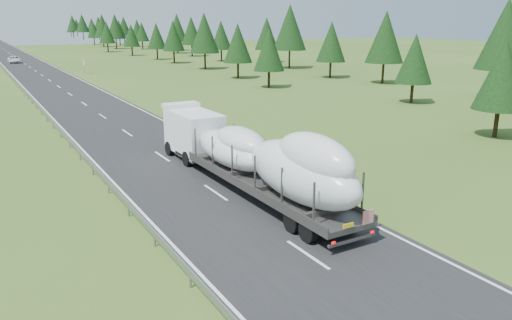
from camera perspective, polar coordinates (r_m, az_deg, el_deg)
ground at (r=21.46m, az=5.90°, el=-10.74°), size 400.00×400.00×0.00m
road_surface at (r=116.45m, az=-24.48°, el=9.67°), size 10.00×400.00×0.02m
guardrail at (r=115.94m, az=-27.13°, el=9.63°), size 0.10×400.00×0.76m
marker_posts at (r=171.67m, az=-24.31°, el=11.39°), size 0.13×350.08×1.00m
highway_sign at (r=97.59m, az=-19.07°, el=10.36°), size 0.08×0.90×2.60m
tree_line_right at (r=147.34m, az=-9.55°, el=14.47°), size 27.54×339.03×12.56m
boat_truck at (r=27.86m, az=-0.39°, el=0.70°), size 2.95×20.07×4.57m
distant_van at (r=128.45m, az=-25.90°, el=10.29°), size 2.56×5.55×1.54m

